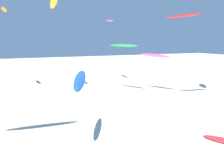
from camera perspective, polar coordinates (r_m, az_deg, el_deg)
flying_kite_0 at (r=49.31m, az=11.56°, el=7.64°), size 4.56×10.16×8.59m
flying_kite_1 at (r=62.48m, az=-0.61°, el=16.82°), size 1.62×11.73×17.49m
flying_kite_2 at (r=55.48m, az=-15.61°, el=20.69°), size 1.64×9.53×21.68m
flying_kite_3 at (r=24.62m, az=-8.71°, el=1.10°), size 4.51×6.76×7.80m
flying_kite_4 at (r=58.58m, az=-27.34°, el=17.55°), size 1.80×12.90×19.11m
flying_kite_6 at (r=48.38m, az=3.10°, el=10.39°), size 4.61×10.61×10.66m
flying_kite_7 at (r=45.64m, az=19.07°, el=17.21°), size 8.04×9.13×16.98m
grounded_kite_0 at (r=27.72m, az=27.94°, el=-13.36°), size 3.44×4.30×0.30m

